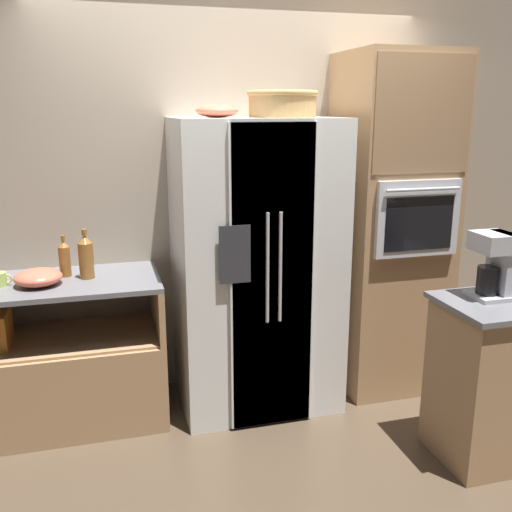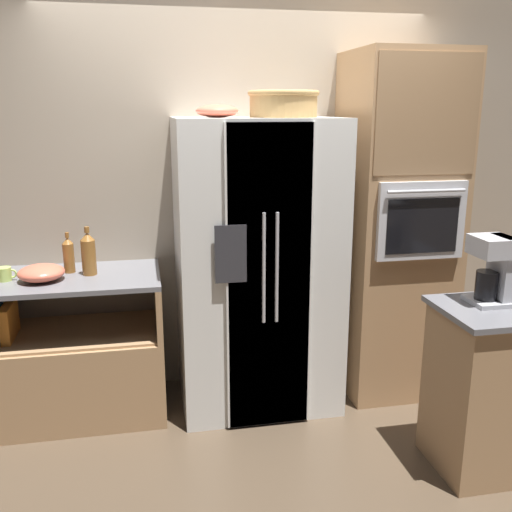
{
  "view_description": "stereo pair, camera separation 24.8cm",
  "coord_description": "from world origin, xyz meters",
  "px_view_note": "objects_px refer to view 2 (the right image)",
  "views": [
    {
      "loc": [
        -0.87,
        -3.31,
        1.89
      ],
      "look_at": [
        0.03,
        -0.05,
        1.01
      ],
      "focal_mm": 40.0,
      "sensor_mm": 36.0,
      "label": 1
    },
    {
      "loc": [
        -0.63,
        -3.37,
        1.89
      ],
      "look_at": [
        0.03,
        -0.05,
        1.01
      ],
      "focal_mm": 40.0,
      "sensor_mm": 36.0,
      "label": 2
    }
  ],
  "objects_px": {
    "bottle_short": "(89,253)",
    "mug": "(5,274)",
    "coffee_maker": "(495,267)",
    "bottle_tall": "(69,255)",
    "fruit_bowl": "(217,111)",
    "wicker_basket": "(283,103)",
    "mixing_bowl": "(41,273)",
    "wall_oven": "(396,228)",
    "refrigerator": "(257,266)"
  },
  "relations": [
    {
      "from": "wall_oven",
      "to": "bottle_tall",
      "type": "xyz_separation_m",
      "value": [
        -2.1,
        0.1,
        -0.11
      ]
    },
    {
      "from": "wall_oven",
      "to": "bottle_short",
      "type": "xyz_separation_m",
      "value": [
        -1.98,
        0.03,
        -0.08
      ]
    },
    {
      "from": "wall_oven",
      "to": "wicker_basket",
      "type": "height_order",
      "value": "wall_oven"
    },
    {
      "from": "fruit_bowl",
      "to": "mixing_bowl",
      "type": "distance_m",
      "value": 1.4
    },
    {
      "from": "mug",
      "to": "refrigerator",
      "type": "bearing_deg",
      "value": -1.05
    },
    {
      "from": "wicker_basket",
      "to": "coffee_maker",
      "type": "relative_size",
      "value": 1.19
    },
    {
      "from": "mug",
      "to": "mixing_bowl",
      "type": "height_order",
      "value": "mixing_bowl"
    },
    {
      "from": "refrigerator",
      "to": "wall_oven",
      "type": "height_order",
      "value": "wall_oven"
    },
    {
      "from": "wall_oven",
      "to": "fruit_bowl",
      "type": "height_order",
      "value": "wall_oven"
    },
    {
      "from": "bottle_short",
      "to": "coffee_maker",
      "type": "xyz_separation_m",
      "value": [
        2.09,
        -0.96,
        0.07
      ]
    },
    {
      "from": "wall_oven",
      "to": "coffee_maker",
      "type": "distance_m",
      "value": 0.94
    },
    {
      "from": "refrigerator",
      "to": "mixing_bowl",
      "type": "xyz_separation_m",
      "value": [
        -1.3,
        -0.01,
        0.03
      ]
    },
    {
      "from": "wall_oven",
      "to": "bottle_tall",
      "type": "relative_size",
      "value": 8.88
    },
    {
      "from": "refrigerator",
      "to": "wall_oven",
      "type": "xyz_separation_m",
      "value": [
        0.95,
        0.04,
        0.2
      ]
    },
    {
      "from": "wicker_basket",
      "to": "mug",
      "type": "relative_size",
      "value": 3.76
    },
    {
      "from": "wicker_basket",
      "to": "fruit_bowl",
      "type": "height_order",
      "value": "wicker_basket"
    },
    {
      "from": "wicker_basket",
      "to": "mixing_bowl",
      "type": "bearing_deg",
      "value": 178.59
    },
    {
      "from": "wicker_basket",
      "to": "fruit_bowl",
      "type": "distance_m",
      "value": 0.39
    },
    {
      "from": "bottle_short",
      "to": "mug",
      "type": "relative_size",
      "value": 2.66
    },
    {
      "from": "refrigerator",
      "to": "mixing_bowl",
      "type": "relative_size",
      "value": 6.86
    },
    {
      "from": "refrigerator",
      "to": "mug",
      "type": "xyz_separation_m",
      "value": [
        -1.51,
        0.03,
        0.03
      ]
    },
    {
      "from": "fruit_bowl",
      "to": "mug",
      "type": "relative_size",
      "value": 2.22
    },
    {
      "from": "coffee_maker",
      "to": "fruit_bowl",
      "type": "bearing_deg",
      "value": 146.65
    },
    {
      "from": "mug",
      "to": "mixing_bowl",
      "type": "relative_size",
      "value": 0.42
    },
    {
      "from": "bottle_short",
      "to": "refrigerator",
      "type": "bearing_deg",
      "value": -3.57
    },
    {
      "from": "wall_oven",
      "to": "bottle_tall",
      "type": "height_order",
      "value": "wall_oven"
    },
    {
      "from": "wall_oven",
      "to": "mixing_bowl",
      "type": "bearing_deg",
      "value": -178.77
    },
    {
      "from": "refrigerator",
      "to": "coffee_maker",
      "type": "bearing_deg",
      "value": -40.32
    },
    {
      "from": "bottle_tall",
      "to": "mixing_bowl",
      "type": "relative_size",
      "value": 0.94
    },
    {
      "from": "fruit_bowl",
      "to": "coffee_maker",
      "type": "distance_m",
      "value": 1.74
    },
    {
      "from": "refrigerator",
      "to": "fruit_bowl",
      "type": "bearing_deg",
      "value": -170.56
    },
    {
      "from": "wicker_basket",
      "to": "refrigerator",
      "type": "bearing_deg",
      "value": 161.9
    },
    {
      "from": "fruit_bowl",
      "to": "refrigerator",
      "type": "bearing_deg",
      "value": 9.44
    },
    {
      "from": "refrigerator",
      "to": "mixing_bowl",
      "type": "distance_m",
      "value": 1.3
    },
    {
      "from": "fruit_bowl",
      "to": "bottle_tall",
      "type": "distance_m",
      "value": 1.27
    },
    {
      "from": "fruit_bowl",
      "to": "mixing_bowl",
      "type": "xyz_separation_m",
      "value": [
        -1.05,
        0.03,
        -0.92
      ]
    },
    {
      "from": "mug",
      "to": "wall_oven",
      "type": "bearing_deg",
      "value": 0.19
    },
    {
      "from": "mixing_bowl",
      "to": "coffee_maker",
      "type": "xyz_separation_m",
      "value": [
        2.36,
        -0.89,
        0.15
      ]
    },
    {
      "from": "refrigerator",
      "to": "bottle_tall",
      "type": "height_order",
      "value": "refrigerator"
    },
    {
      "from": "refrigerator",
      "to": "bottle_short",
      "type": "xyz_separation_m",
      "value": [
        -1.03,
        0.06,
        0.12
      ]
    },
    {
      "from": "wall_oven",
      "to": "mixing_bowl",
      "type": "height_order",
      "value": "wall_oven"
    },
    {
      "from": "mug",
      "to": "mixing_bowl",
      "type": "distance_m",
      "value": 0.22
    },
    {
      "from": "bottle_tall",
      "to": "mixing_bowl",
      "type": "height_order",
      "value": "bottle_tall"
    },
    {
      "from": "mixing_bowl",
      "to": "wicker_basket",
      "type": "bearing_deg",
      "value": -1.41
    },
    {
      "from": "bottle_short",
      "to": "mug",
      "type": "bearing_deg",
      "value": -175.64
    },
    {
      "from": "bottle_tall",
      "to": "fruit_bowl",
      "type": "bearing_deg",
      "value": -11.14
    },
    {
      "from": "fruit_bowl",
      "to": "mixing_bowl",
      "type": "relative_size",
      "value": 0.93
    },
    {
      "from": "coffee_maker",
      "to": "wicker_basket",
      "type": "bearing_deg",
      "value": 136.99
    },
    {
      "from": "mug",
      "to": "bottle_tall",
      "type": "bearing_deg",
      "value": 17.47
    },
    {
      "from": "bottle_tall",
      "to": "mixing_bowl",
      "type": "distance_m",
      "value": 0.22
    }
  ]
}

